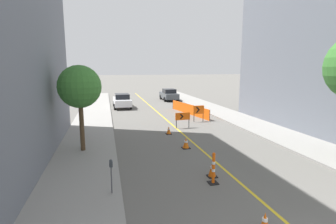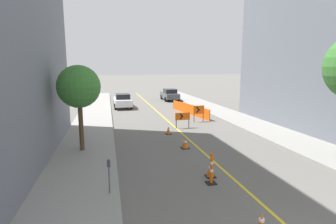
{
  "view_description": "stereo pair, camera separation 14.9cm",
  "coord_description": "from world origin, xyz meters",
  "px_view_note": "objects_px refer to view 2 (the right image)",
  "views": [
    {
      "loc": [
        -5.06,
        -3.13,
        4.55
      ],
      "look_at": [
        -0.28,
        16.89,
        1.0
      ],
      "focal_mm": 28.0,
      "sensor_mm": 36.0,
      "label": 1
    },
    {
      "loc": [
        -4.92,
        -3.16,
        4.55
      ],
      "look_at": [
        -0.28,
        16.89,
        1.0
      ],
      "focal_mm": 28.0,
      "sensor_mm": 36.0,
      "label": 2
    }
  ],
  "objects_px": {
    "arrow_barricade_primary": "(183,117)",
    "street_tree_left_near": "(79,87)",
    "parking_meter_near_curb": "(109,169)",
    "arrow_barricade_secondary": "(199,110)",
    "traffic_cone_second": "(211,170)",
    "delineator_post_front": "(211,170)",
    "traffic_cone_nearest": "(261,223)",
    "traffic_cone_third": "(185,143)",
    "traffic_cone_fourth": "(168,130)",
    "parked_car_curb_near": "(123,101)",
    "parked_car_curb_mid": "(170,95)"
  },
  "relations": [
    {
      "from": "traffic_cone_third",
      "to": "traffic_cone_nearest",
      "type": "bearing_deg",
      "value": -91.1
    },
    {
      "from": "traffic_cone_second",
      "to": "parked_car_curb_mid",
      "type": "bearing_deg",
      "value": 80.45
    },
    {
      "from": "arrow_barricade_secondary",
      "to": "street_tree_left_near",
      "type": "height_order",
      "value": "street_tree_left_near"
    },
    {
      "from": "delineator_post_front",
      "to": "parked_car_curb_near",
      "type": "relative_size",
      "value": 0.29
    },
    {
      "from": "traffic_cone_nearest",
      "to": "street_tree_left_near",
      "type": "relative_size",
      "value": 0.13
    },
    {
      "from": "traffic_cone_fourth",
      "to": "parking_meter_near_curb",
      "type": "xyz_separation_m",
      "value": [
        -4.03,
        -8.05,
        0.74
      ]
    },
    {
      "from": "arrow_barricade_secondary",
      "to": "parked_car_curb_mid",
      "type": "xyz_separation_m",
      "value": [
        0.95,
        14.47,
        -0.16
      ]
    },
    {
      "from": "arrow_barricade_primary",
      "to": "street_tree_left_near",
      "type": "relative_size",
      "value": 0.26
    },
    {
      "from": "traffic_cone_second",
      "to": "parking_meter_near_curb",
      "type": "distance_m",
      "value": 4.26
    },
    {
      "from": "traffic_cone_nearest",
      "to": "parked_car_curb_mid",
      "type": "distance_m",
      "value": 29.36
    },
    {
      "from": "traffic_cone_second",
      "to": "parked_car_curb_near",
      "type": "relative_size",
      "value": 0.15
    },
    {
      "from": "street_tree_left_near",
      "to": "delineator_post_front",
      "type": "bearing_deg",
      "value": -44.53
    },
    {
      "from": "traffic_cone_third",
      "to": "arrow_barricade_secondary",
      "type": "distance_m",
      "value": 7.48
    },
    {
      "from": "arrow_barricade_primary",
      "to": "delineator_post_front",
      "type": "bearing_deg",
      "value": -104.0
    },
    {
      "from": "traffic_cone_third",
      "to": "parking_meter_near_curb",
      "type": "distance_m",
      "value": 6.4
    },
    {
      "from": "traffic_cone_second",
      "to": "parked_car_curb_near",
      "type": "height_order",
      "value": "parked_car_curb_near"
    },
    {
      "from": "traffic_cone_third",
      "to": "traffic_cone_fourth",
      "type": "bearing_deg",
      "value": 93.53
    },
    {
      "from": "traffic_cone_second",
      "to": "arrow_barricade_primary",
      "type": "distance_m",
      "value": 8.92
    },
    {
      "from": "traffic_cone_nearest",
      "to": "delineator_post_front",
      "type": "xyz_separation_m",
      "value": [
        -0.16,
        3.23,
        0.26
      ]
    },
    {
      "from": "traffic_cone_nearest",
      "to": "delineator_post_front",
      "type": "distance_m",
      "value": 3.24
    },
    {
      "from": "traffic_cone_nearest",
      "to": "arrow_barricade_secondary",
      "type": "xyz_separation_m",
      "value": [
        3.35,
        14.56,
        0.66
      ]
    },
    {
      "from": "delineator_post_front",
      "to": "parking_meter_near_curb",
      "type": "height_order",
      "value": "parking_meter_near_curb"
    },
    {
      "from": "parked_car_curb_mid",
      "to": "street_tree_left_near",
      "type": "xyz_separation_m",
      "value": [
        -9.76,
        -20.59,
        2.72
      ]
    },
    {
      "from": "traffic_cone_second",
      "to": "parking_meter_near_curb",
      "type": "height_order",
      "value": "parking_meter_near_curb"
    },
    {
      "from": "traffic_cone_second",
      "to": "parked_car_curb_mid",
      "type": "relative_size",
      "value": 0.15
    },
    {
      "from": "parking_meter_near_curb",
      "to": "arrow_barricade_secondary",
      "type": "bearing_deg",
      "value": 57.07
    },
    {
      "from": "traffic_cone_second",
      "to": "traffic_cone_fourth",
      "type": "bearing_deg",
      "value": 90.86
    },
    {
      "from": "traffic_cone_second",
      "to": "traffic_cone_third",
      "type": "xyz_separation_m",
      "value": [
        0.09,
        4.0,
        -0.02
      ]
    },
    {
      "from": "traffic_cone_fourth",
      "to": "parking_meter_near_curb",
      "type": "height_order",
      "value": "parking_meter_near_curb"
    },
    {
      "from": "parked_car_curb_mid",
      "to": "parking_meter_near_curb",
      "type": "distance_m",
      "value": 27.27
    },
    {
      "from": "traffic_cone_second",
      "to": "traffic_cone_fourth",
      "type": "distance_m",
      "value": 7.3
    },
    {
      "from": "parked_car_curb_mid",
      "to": "traffic_cone_second",
      "type": "bearing_deg",
      "value": -100.33
    },
    {
      "from": "arrow_barricade_secondary",
      "to": "street_tree_left_near",
      "type": "xyz_separation_m",
      "value": [
        -8.81,
        -6.12,
        2.56
      ]
    },
    {
      "from": "arrow_barricade_primary",
      "to": "parked_car_curb_mid",
      "type": "xyz_separation_m",
      "value": [
        2.91,
        16.4,
        -0.05
      ]
    },
    {
      "from": "delineator_post_front",
      "to": "arrow_barricade_primary",
      "type": "bearing_deg",
      "value": 80.68
    },
    {
      "from": "parked_car_curb_near",
      "to": "parking_meter_near_curb",
      "type": "height_order",
      "value": "parked_car_curb_near"
    },
    {
      "from": "parking_meter_near_curb",
      "to": "street_tree_left_near",
      "type": "xyz_separation_m",
      "value": [
        -1.38,
        5.36,
        2.51
      ]
    },
    {
      "from": "traffic_cone_second",
      "to": "arrow_barricade_primary",
      "type": "height_order",
      "value": "arrow_barricade_primary"
    },
    {
      "from": "traffic_cone_third",
      "to": "traffic_cone_fourth",
      "type": "distance_m",
      "value": 3.31
    },
    {
      "from": "traffic_cone_nearest",
      "to": "traffic_cone_fourth",
      "type": "height_order",
      "value": "traffic_cone_nearest"
    },
    {
      "from": "traffic_cone_nearest",
      "to": "arrow_barricade_secondary",
      "type": "distance_m",
      "value": 14.96
    },
    {
      "from": "traffic_cone_nearest",
      "to": "street_tree_left_near",
      "type": "distance_m",
      "value": 10.56
    },
    {
      "from": "traffic_cone_third",
      "to": "street_tree_left_near",
      "type": "relative_size",
      "value": 0.13
    },
    {
      "from": "arrow_barricade_secondary",
      "to": "delineator_post_front",
      "type": "bearing_deg",
      "value": -109.57
    },
    {
      "from": "traffic_cone_third",
      "to": "delineator_post_front",
      "type": "xyz_separation_m",
      "value": [
        -0.31,
        -4.61,
        0.26
      ]
    },
    {
      "from": "traffic_cone_second",
      "to": "delineator_post_front",
      "type": "relative_size",
      "value": 0.5
    },
    {
      "from": "delineator_post_front",
      "to": "traffic_cone_third",
      "type": "bearing_deg",
      "value": 86.16
    },
    {
      "from": "traffic_cone_second",
      "to": "parking_meter_near_curb",
      "type": "relative_size",
      "value": 0.51
    },
    {
      "from": "arrow_barricade_primary",
      "to": "parked_car_curb_mid",
      "type": "relative_size",
      "value": 0.27
    },
    {
      "from": "parking_meter_near_curb",
      "to": "arrow_barricade_primary",
      "type": "bearing_deg",
      "value": 60.21
    }
  ]
}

